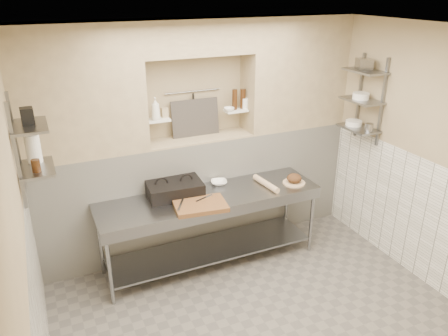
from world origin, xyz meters
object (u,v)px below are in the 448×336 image
rolling_pin (266,184)px  bottle_soap (155,109)px  prep_table (211,216)px  cutting_board (200,205)px  panini_press (174,188)px  jug_left (33,149)px  mixing_bowl (219,183)px  bowl_alcove (229,109)px  bread_loaf (294,178)px

rolling_pin → bottle_soap: bottle_soap is taller
prep_table → bottle_soap: size_ratio=9.93×
cutting_board → bottle_soap: bottle_soap is taller
panini_press → jug_left: (-1.39, -0.19, 0.76)m
panini_press → bottle_soap: bottle_soap is taller
rolling_pin → bottle_soap: 1.57m
prep_table → jug_left: bearing=180.0°
mixing_bowl → jug_left: jug_left is taller
bowl_alcove → bread_loaf: bearing=-48.2°
prep_table → cutting_board: size_ratio=4.66×
prep_table → panini_press: 0.54m
panini_press → jug_left: jug_left is taller
rolling_pin → bowl_alcove: bearing=111.2°
cutting_board → rolling_pin: 0.93m
panini_press → bowl_alcove: size_ratio=4.92×
cutting_board → rolling_pin: bearing=11.2°
jug_left → cutting_board: bearing=-7.9°
bread_loaf → jug_left: jug_left is taller
mixing_bowl → jug_left: 2.15m
bowl_alcove → bottle_soap: bearing=-179.3°
rolling_pin → panini_press: bearing=168.2°
mixing_bowl → bread_loaf: size_ratio=1.08×
mixing_bowl → bottle_soap: 1.16m
mixing_bowl → rolling_pin: bearing=-29.8°
bottle_soap → panini_press: bearing=-78.3°
cutting_board → bowl_alcove: size_ratio=4.27×
cutting_board → bread_loaf: bearing=5.1°
cutting_board → jug_left: 1.76m
panini_press → mixing_bowl: (0.58, 0.06, -0.06)m
bread_loaf → mixing_bowl: bearing=157.5°
prep_table → mixing_bowl: (0.22, 0.25, 0.28)m
prep_table → bottle_soap: (-0.44, 0.53, 1.20)m
prep_table → bread_loaf: 1.12m
prep_table → mixing_bowl: mixing_bowl is taller
bread_loaf → bowl_alcove: bowl_alcove is taller
cutting_board → bottle_soap: bearing=107.1°
panini_press → jug_left: 1.59m
cutting_board → mixing_bowl: cutting_board is taller
jug_left → rolling_pin: bearing=-0.8°
cutting_board → rolling_pin: size_ratio=1.20×
prep_table → rolling_pin: (0.71, -0.03, 0.29)m
mixing_bowl → bottle_soap: bearing=156.6°
panini_press → bottle_soap: 0.93m
prep_table → bread_loaf: bearing=-5.3°
prep_table → cutting_board: bearing=-134.0°
prep_table → bowl_alcove: 1.31m
prep_table → mixing_bowl: size_ratio=13.50×
panini_press → bread_loaf: size_ratio=3.60×
cutting_board → bread_loaf: size_ratio=3.12×
jug_left → mixing_bowl: bearing=7.2°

